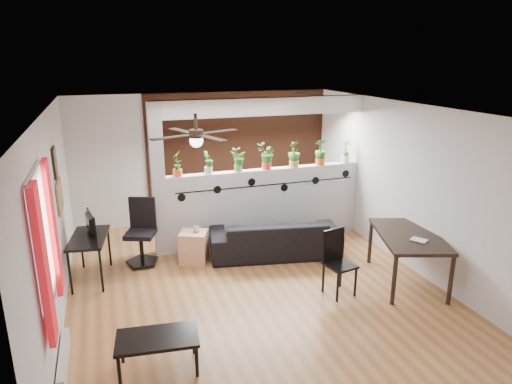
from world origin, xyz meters
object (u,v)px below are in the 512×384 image
at_px(potted_plant_3, 267,156).
at_px(coffee_table, 157,340).
at_px(potted_plant_4, 294,153).
at_px(sofa, 275,237).
at_px(potted_plant_1, 208,162).
at_px(potted_plant_2, 238,159).
at_px(office_chair, 142,236).
at_px(cup, 196,229).
at_px(cube_shelf, 194,247).
at_px(folding_chair, 336,256).
at_px(potted_plant_6, 346,151).
at_px(potted_plant_5, 320,151).
at_px(potted_plant_0, 177,163).
at_px(dining_table, 409,239).
at_px(ceiling_fan, 196,136).
at_px(computer_desk, 89,241).

height_order(potted_plant_3, coffee_table, potted_plant_3).
relative_size(potted_plant_4, sofa, 0.23).
bearing_deg(potted_plant_1, potted_plant_2, 0.00).
bearing_deg(potted_plant_4, office_chair, -174.26).
relative_size(cup, coffee_table, 0.13).
bearing_deg(cup, cube_shelf, 180.00).
distance_m(cup, folding_chair, 2.35).
distance_m(folding_chair, coffee_table, 2.79).
bearing_deg(cup, potted_plant_6, 9.98).
distance_m(potted_plant_6, cube_shelf, 3.35).
bearing_deg(potted_plant_5, folding_chair, -109.79).
bearing_deg(potted_plant_4, cup, -164.79).
distance_m(potted_plant_0, cube_shelf, 1.42).
xyz_separation_m(dining_table, folding_chair, (-1.16, 0.06, -0.13)).
distance_m(sofa, coffee_table, 3.32).
bearing_deg(ceiling_fan, potted_plant_4, 40.24).
height_order(potted_plant_4, sofa, potted_plant_4).
xyz_separation_m(potted_plant_4, potted_plant_5, (0.53, 0.00, -0.00)).
xyz_separation_m(potted_plant_3, potted_plant_6, (1.58, 0.00, -0.02)).
relative_size(computer_desk, folding_chair, 1.09).
distance_m(potted_plant_3, dining_table, 2.80).
xyz_separation_m(potted_plant_6, sofa, (-1.66, -0.66, -1.27)).
relative_size(sofa, folding_chair, 2.20).
bearing_deg(office_chair, potted_plant_2, 9.19).
distance_m(potted_plant_4, computer_desk, 3.76).
bearing_deg(potted_plant_3, cup, -159.50).
relative_size(potted_plant_5, sofa, 0.23).
bearing_deg(cup, potted_plant_0, 108.28).
distance_m(potted_plant_6, folding_chair, 2.72).
height_order(potted_plant_2, potted_plant_4, potted_plant_4).
bearing_deg(coffee_table, cup, 69.58).
xyz_separation_m(cup, coffee_table, (-0.95, -2.55, -0.21)).
relative_size(potted_plant_5, coffee_table, 0.52).
bearing_deg(ceiling_fan, folding_chair, -10.83).
xyz_separation_m(potted_plant_2, dining_table, (1.96, -2.22, -0.88)).
height_order(potted_plant_5, folding_chair, potted_plant_5).
bearing_deg(potted_plant_3, cube_shelf, -160.15).
height_order(ceiling_fan, dining_table, ceiling_fan).
distance_m(potted_plant_3, computer_desk, 3.26).
distance_m(cup, office_chair, 0.89).
bearing_deg(potted_plant_2, sofa, -56.07).
bearing_deg(potted_plant_2, computer_desk, -166.03).
xyz_separation_m(potted_plant_4, potted_plant_6, (1.05, -0.00, -0.03)).
relative_size(sofa, computer_desk, 2.02).
xyz_separation_m(office_chair, coffee_table, (-0.10, -2.79, -0.11)).
relative_size(ceiling_fan, potted_plant_3, 2.60).
distance_m(potted_plant_0, potted_plant_2, 1.05).
height_order(office_chair, folding_chair, office_chair).
height_order(potted_plant_1, coffee_table, potted_plant_1).
xyz_separation_m(cup, dining_table, (2.84, -1.70, 0.11)).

